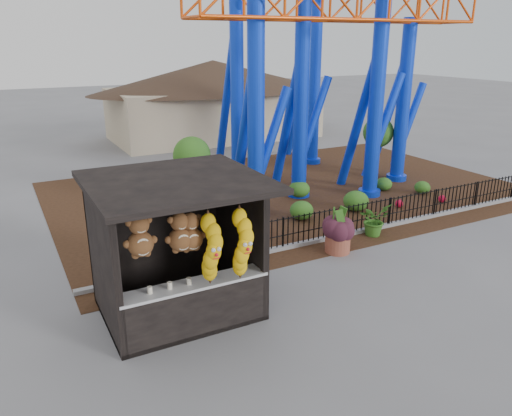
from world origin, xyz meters
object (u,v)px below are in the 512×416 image
terracotta_planter (338,242)px  potted_plant (374,220)px  roller_coaster (314,21)px  prize_booth (180,252)px

terracotta_planter → potted_plant: size_ratio=0.70×
terracotta_planter → potted_plant: potted_plant is taller
potted_plant → roller_coaster: bearing=66.9°
terracotta_planter → potted_plant: bearing=16.7°
roller_coaster → potted_plant: size_ratio=10.69×
prize_booth → roller_coaster: roller_coaster is taller
terracotta_planter → roller_coaster: bearing=63.6°
roller_coaster → prize_booth: bearing=-137.9°
prize_booth → terracotta_planter: bearing=13.9°
roller_coaster → potted_plant: (-1.24, -5.54, -5.93)m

